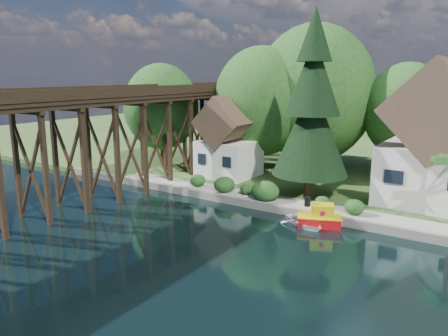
{
  "coord_description": "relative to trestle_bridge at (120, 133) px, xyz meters",
  "views": [
    {
      "loc": [
        11.73,
        -20.43,
        10.34
      ],
      "look_at": [
        -5.91,
        6.0,
        3.41
      ],
      "focal_mm": 35.0,
      "sensor_mm": 36.0,
      "label": 1
    }
  ],
  "objects": [
    {
      "name": "shed",
      "position": [
        5.0,
        9.33,
        -1.52
      ],
      "size": [
        5.09,
        5.4,
        7.85
      ],
      "color": "white",
      "rests_on": "bank"
    },
    {
      "name": "ground",
      "position": [
        16.0,
        -5.17,
        -5.35
      ],
      "size": [
        140.0,
        140.0,
        0.0
      ],
      "primitive_type": "plane",
      "color": "black",
      "rests_on": "ground"
    },
    {
      "name": "seawall",
      "position": [
        20.0,
        2.83,
        -5.04
      ],
      "size": [
        60.0,
        0.4,
        0.62
      ],
      "primitive_type": "cube",
      "color": "slate",
      "rests_on": "ground"
    },
    {
      "name": "promenade",
      "position": [
        22.0,
        4.13,
        -4.82
      ],
      "size": [
        50.0,
        2.6,
        0.06
      ],
      "primitive_type": "cube",
      "color": "gray",
      "rests_on": "bank"
    },
    {
      "name": "conifer",
      "position": [
        14.39,
        6.83,
        2.28
      ],
      "size": [
        6.01,
        6.01,
        14.8
      ],
      "color": "#382314",
      "rests_on": "bank"
    },
    {
      "name": "boat_white_a",
      "position": [
        16.44,
        1.35,
        -5.0
      ],
      "size": [
        4.16,
        3.78,
        0.71
      ],
      "primitive_type": "imported",
      "rotation": [
        0.0,
        0.0,
        1.07
      ],
      "color": "white",
      "rests_on": "ground"
    },
    {
      "name": "bank",
      "position": [
        16.0,
        28.83,
        -5.1
      ],
      "size": [
        140.0,
        52.0,
        0.5
      ],
      "primitive_type": "cube",
      "color": "#28481C",
      "rests_on": "ground"
    },
    {
      "name": "bg_trees",
      "position": [
        17.0,
        16.08,
        1.94
      ],
      "size": [
        49.9,
        13.3,
        10.57
      ],
      "color": "#382314",
      "rests_on": "bank"
    },
    {
      "name": "tugboat",
      "position": [
        17.36,
        1.8,
        -4.72
      ],
      "size": [
        3.3,
        2.62,
        2.11
      ],
      "color": "red",
      "rests_on": "ground"
    },
    {
      "name": "house_left",
      "position": [
        23.0,
        10.83,
        -0.21
      ],
      "size": [
        7.64,
        8.64,
        11.02
      ],
      "color": "white",
      "rests_on": "bank"
    },
    {
      "name": "shrubs",
      "position": [
        11.4,
        4.09,
        -4.12
      ],
      "size": [
        15.76,
        2.47,
        1.7
      ],
      "color": "#1C4117",
      "rests_on": "bank"
    },
    {
      "name": "trestle_bridge",
      "position": [
        0.0,
        0.0,
        0.0
      ],
      "size": [
        4.12,
        44.18,
        9.3
      ],
      "color": "black",
      "rests_on": "ground"
    }
  ]
}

